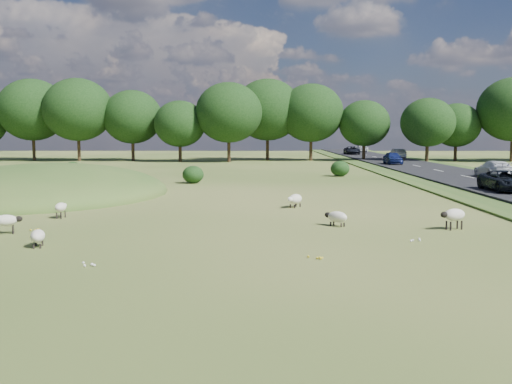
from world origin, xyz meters
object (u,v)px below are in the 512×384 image
(sheep_1, at_px, (6,221))
(car_5, at_px, (352,150))
(car_3, at_px, (494,169))
(sheep_3, at_px, (454,215))
(sheep_0, at_px, (295,199))
(car_2, at_px, (506,181))
(sheep_4, at_px, (38,236))
(car_7, at_px, (398,154))
(car_4, at_px, (361,148))
(sheep_2, at_px, (61,207))
(sheep_5, at_px, (337,217))
(car_1, at_px, (393,158))

(sheep_1, bearing_deg, car_5, 50.25)
(car_3, bearing_deg, sheep_3, 64.63)
(sheep_3, bearing_deg, sheep_1, -19.98)
(sheep_0, relative_size, car_2, 0.27)
(sheep_4, relative_size, car_7, 0.26)
(sheep_3, distance_m, car_4, 88.61)
(sheep_1, relative_size, sheep_2, 1.09)
(sheep_3, bearing_deg, car_2, -144.17)
(sheep_5, bearing_deg, sheep_3, -148.43)
(car_3, height_order, car_5, car_3)
(car_1, bearing_deg, sheep_0, -110.25)
(car_1, height_order, car_5, car_1)
(sheep_3, relative_size, sheep_5, 1.18)
(sheep_1, bearing_deg, sheep_0, 13.20)
(sheep_5, xyz_separation_m, car_4, (16.38, 87.01, 0.56))
(sheep_0, bearing_deg, sheep_2, -38.22)
(sheep_1, xyz_separation_m, sheep_4, (2.24, -2.55, -0.15))
(car_2, relative_size, car_4, 0.95)
(sheep_5, distance_m, car_2, 17.75)
(sheep_4, bearing_deg, sheep_0, -55.48)
(sheep_0, bearing_deg, car_5, -158.67)
(car_3, bearing_deg, sheep_5, 55.37)
(car_4, height_order, car_7, car_4)
(car_1, bearing_deg, car_5, 90.00)
(sheep_0, height_order, sheep_1, sheep_1)
(sheep_1, distance_m, sheep_3, 18.16)
(sheep_3, bearing_deg, sheep_5, -33.74)
(sheep_5, distance_m, car_5, 75.86)
(sheep_3, distance_m, car_1, 45.63)
(sheep_4, distance_m, car_5, 82.86)
(sheep_0, xyz_separation_m, car_3, (17.81, 17.60, 0.49))
(car_5, bearing_deg, sheep_2, -109.22)
(car_1, relative_size, car_5, 0.86)
(sheep_3, height_order, car_7, car_7)
(car_2, height_order, car_4, car_4)
(sheep_1, bearing_deg, sheep_5, -12.48)
(car_2, bearing_deg, sheep_5, -135.14)
(car_3, height_order, car_4, car_4)
(sheep_2, bearing_deg, sheep_0, -67.90)
(sheep_1, height_order, car_1, car_1)
(sheep_3, bearing_deg, car_7, -125.01)
(car_2, bearing_deg, sheep_2, -157.91)
(sheep_3, bearing_deg, sheep_2, -33.78)
(sheep_3, xyz_separation_m, sheep_4, (-15.88, -3.74, -0.22))
(sheep_1, distance_m, car_2, 29.76)
(car_2, bearing_deg, car_5, 90.00)
(sheep_4, distance_m, car_3, 39.48)
(car_1, distance_m, car_7, 13.99)
(sheep_3, distance_m, sheep_5, 4.81)
(car_3, distance_m, car_4, 63.29)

